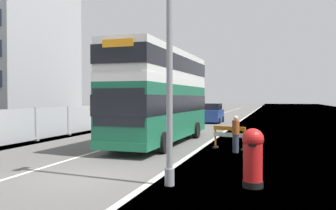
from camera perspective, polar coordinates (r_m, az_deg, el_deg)
name	(u,v)px	position (r m, az deg, el deg)	size (l,w,h in m)	color
ground	(103,178)	(11.83, -10.39, -11.50)	(140.00, 280.00, 0.10)	#565451
double_decker_bus	(162,94)	(19.60, -1.05, 1.71)	(2.99, 11.03, 5.12)	#196042
lamppost_foreground	(169,41)	(10.28, 0.24, 10.33)	(0.29, 0.70, 8.84)	gray
red_pillar_postbox	(253,155)	(10.37, 13.55, -7.86)	(0.61, 0.61, 1.68)	black
roadworks_barrier	(229,135)	(17.70, 9.87, -4.78)	(1.69, 0.87, 1.13)	orange
construction_site_fence	(81,120)	(26.44, -13.93, -2.29)	(0.44, 17.20, 1.98)	#A8AAAD
car_oncoming_near	(212,114)	(35.86, 7.17, -1.38)	(1.99, 4.11, 1.95)	navy
car_receding_mid	(190,109)	(46.25, 3.55, -0.63)	(2.03, 4.08, 2.26)	silver
bare_tree_far_verge_near	(120,97)	(49.05, -7.74, 1.24)	(3.67, 2.68, 5.29)	#4C3D2D
bare_tree_far_verge_mid	(138,100)	(62.13, -4.80, 0.74)	(3.13, 2.60, 4.49)	#4C3D2D
bare_tree_far_verge_far	(126,98)	(56.28, -6.80, 1.13)	(2.55, 2.69, 4.60)	#4C3D2D
pedestrian_at_kerb	(236,134)	(16.64, 10.88, -4.64)	(0.34, 0.34, 1.71)	#2D3342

